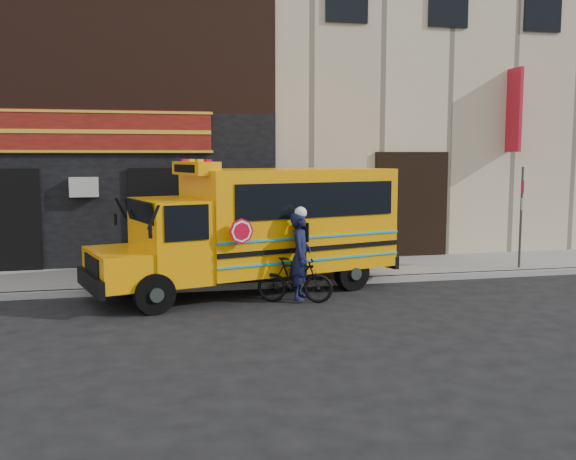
% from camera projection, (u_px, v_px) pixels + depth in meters
% --- Properties ---
extents(ground, '(120.00, 120.00, 0.00)m').
position_uv_depth(ground, '(332.00, 312.00, 12.51)').
color(ground, black).
rests_on(ground, ground).
extents(curb, '(40.00, 0.20, 0.15)m').
position_uv_depth(curb, '(300.00, 283.00, 15.02)').
color(curb, gray).
rests_on(curb, ground).
extents(sidewalk, '(40.00, 3.00, 0.15)m').
position_uv_depth(sidewalk, '(286.00, 272.00, 16.47)').
color(sidewalk, slate).
rests_on(sidewalk, ground).
extents(building, '(20.00, 10.70, 12.00)m').
position_uv_depth(building, '(244.00, 65.00, 21.92)').
color(building, beige).
rests_on(building, sidewalk).
extents(school_bus, '(7.22, 3.95, 2.92)m').
position_uv_depth(school_bus, '(263.00, 224.00, 14.40)').
color(school_bus, black).
rests_on(school_bus, ground).
extents(sign_pole, '(0.12, 0.23, 2.76)m').
position_uv_depth(sign_pole, '(521.00, 214.00, 16.49)').
color(sign_pole, '#3A413D').
rests_on(sign_pole, ground).
extents(bicycle, '(1.64, 0.96, 0.95)m').
position_uv_depth(bicycle, '(295.00, 280.00, 13.31)').
color(bicycle, black).
rests_on(bicycle, ground).
extents(cyclist, '(0.67, 0.79, 1.84)m').
position_uv_depth(cyclist, '(301.00, 258.00, 13.35)').
color(cyclist, black).
rests_on(cyclist, ground).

